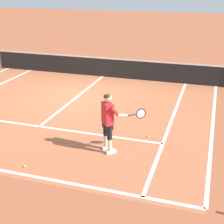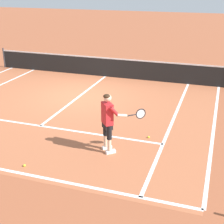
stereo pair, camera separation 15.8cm
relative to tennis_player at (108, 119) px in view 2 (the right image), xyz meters
name	(u,v)px [view 2 (the right image)]	position (x,y,z in m)	size (l,w,h in m)	color
ground_plane	(80,96)	(-2.73, 4.14, -0.99)	(80.00, 80.00, 0.00)	#9E5133
court_inner_surface	(65,107)	(-2.73, 2.75, -0.99)	(10.98, 9.52, 0.00)	#B2603D
line_service	(40,126)	(-2.73, 0.91, -0.99)	(8.23, 0.10, 0.01)	white
line_centre_service	(80,96)	(-2.73, 4.11, -0.99)	(0.10, 6.40, 0.01)	white
line_singles_right	(173,121)	(1.39, 2.75, -0.99)	(0.10, 9.12, 0.01)	white
line_doubles_right	(214,126)	(2.76, 2.75, -0.99)	(0.10, 9.12, 0.01)	white
tennis_net	(105,67)	(-2.73, 7.31, -0.49)	(11.96, 0.08, 1.07)	#333338
tennis_player	(108,119)	(0.00, 0.00, 0.00)	(1.18, 0.69, 1.71)	white
tennis_ball_near_feet	(149,137)	(0.89, 1.19, -0.96)	(0.07, 0.07, 0.07)	#CCE02D
tennis_ball_by_baseline	(24,165)	(-1.81, -1.49, -0.96)	(0.07, 0.07, 0.07)	#CCE02D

